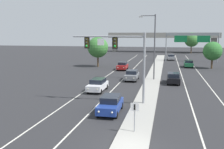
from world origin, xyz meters
TOP-DOWN VIEW (x-y plane):
  - ground_plane at (0.00, 0.00)m, footprint 260.00×260.00m
  - median_island at (0.00, 18.00)m, footprint 2.40×110.00m
  - lane_stripe_oncoming_center at (-4.70, 25.00)m, footprint 0.14×100.00m
  - lane_stripe_receding_center at (4.70, 25.00)m, footprint 0.14×100.00m
  - edge_stripe_left at (-8.00, 25.00)m, footprint 0.14×100.00m
  - edge_stripe_right at (8.00, 25.00)m, footprint 0.14×100.00m
  - overhead_signal_mast at (-2.55, 10.79)m, footprint 7.62×0.44m
  - median_sign_post at (-0.03, 2.70)m, footprint 0.60×0.10m
  - street_lamp_median at (-0.05, 25.40)m, footprint 2.58×0.28m
  - car_oncoming_blue at (-2.83, 7.33)m, footprint 1.90×4.50m
  - car_oncoming_white at (-6.39, 15.93)m, footprint 1.86×4.49m
  - car_oncoming_grey at (-3.18, 24.63)m, footprint 1.82×4.47m
  - car_oncoming_red at (-6.67, 36.16)m, footprint 1.87×4.49m
  - car_receding_black at (3.11, 23.26)m, footprint 1.85×4.48m
  - car_receding_green at (6.69, 43.19)m, footprint 1.85×4.48m
  - car_receding_silver at (3.11, 58.37)m, footprint 1.83×4.47m
  - highway_sign_gantry at (8.20, 55.25)m, footprint 13.28×0.42m
  - overpass_bridge at (0.00, 89.90)m, footprint 42.40×6.40m
  - tree_far_right_a at (11.26, 41.81)m, footprint 3.89×3.89m
  - tree_far_left_a at (-12.82, 39.86)m, footprint 4.52×4.52m
  - tree_far_right_b at (10.67, 85.87)m, footprint 5.31×5.31m

SIDE VIEW (x-z plane):
  - ground_plane at x=0.00m, z-range 0.00..0.00m
  - lane_stripe_oncoming_center at x=-4.70m, z-range 0.00..0.01m
  - lane_stripe_receding_center at x=4.70m, z-range 0.00..0.01m
  - edge_stripe_left at x=-8.00m, z-range 0.00..0.01m
  - edge_stripe_right at x=8.00m, z-range 0.00..0.01m
  - median_island at x=0.00m, z-range 0.00..0.15m
  - car_oncoming_blue at x=-2.83m, z-range 0.03..1.61m
  - car_oncoming_white at x=-6.39m, z-range 0.03..1.61m
  - car_oncoming_grey at x=-3.18m, z-range 0.03..1.61m
  - car_oncoming_red at x=-6.67m, z-range 0.03..1.61m
  - car_receding_black at x=3.11m, z-range 0.03..1.61m
  - car_receding_green at x=6.69m, z-range 0.03..1.61m
  - car_receding_silver at x=3.11m, z-range 0.03..1.61m
  - median_sign_post at x=-0.03m, z-range 0.49..2.69m
  - tree_far_right_a at x=11.26m, z-range 0.86..6.48m
  - tree_far_left_a at x=-12.82m, z-range 1.00..7.55m
  - tree_far_right_b at x=10.67m, z-range 1.18..8.86m
  - overhead_signal_mast at x=-2.55m, z-range 1.75..8.95m
  - overpass_bridge at x=0.00m, z-range 1.96..9.61m
  - street_lamp_median at x=-0.05m, z-range 0.79..10.79m
  - highway_sign_gantry at x=8.20m, z-range 2.41..9.91m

